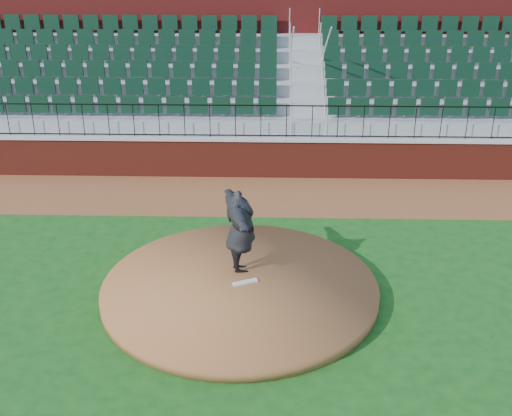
{
  "coord_description": "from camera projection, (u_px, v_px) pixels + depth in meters",
  "views": [
    {
      "loc": [
        0.37,
        -11.73,
        7.14
      ],
      "look_at": [
        0.0,
        1.5,
        1.3
      ],
      "focal_mm": 43.91,
      "sensor_mm": 36.0,
      "label": 1
    }
  ],
  "objects": [
    {
      "name": "pitcher",
      "position": [
        240.0,
        231.0,
        13.56
      ],
      "size": [
        1.15,
        2.44,
        1.92
      ],
      "primitive_type": "imported",
      "rotation": [
        0.0,
        0.0,
        1.8
      ],
      "color": "black",
      "rests_on": "pitchers_mound"
    },
    {
      "name": "seating_stands",
      "position": [
        263.0,
        86.0,
        21.59
      ],
      "size": [
        34.0,
        5.1,
        4.6
      ],
      "primitive_type": null,
      "color": "gray",
      "rests_on": "ground"
    },
    {
      "name": "concourse_wall",
      "position": [
        264.0,
        58.0,
        23.97
      ],
      "size": [
        34.0,
        0.5,
        5.5
      ],
      "primitive_type": "cube",
      "color": "maroon",
      "rests_on": "ground"
    },
    {
      "name": "pitchers_mound",
      "position": [
        240.0,
        288.0,
        13.45
      ],
      "size": [
        5.91,
        5.91,
        0.25
      ],
      "primitive_type": "cylinder",
      "color": "brown",
      "rests_on": "ground"
    },
    {
      "name": "pitching_rubber",
      "position": [
        245.0,
        282.0,
        13.41
      ],
      "size": [
        0.56,
        0.35,
        0.04
      ],
      "primitive_type": "cube",
      "rotation": [
        0.0,
        0.0,
        0.42
      ],
      "color": "silver",
      "rests_on": "pitchers_mound"
    },
    {
      "name": "wall_cap",
      "position": [
        261.0,
        138.0,
        19.52
      ],
      "size": [
        34.0,
        0.45,
        0.1
      ],
      "primitive_type": "cube",
      "color": "#B7B7B7",
      "rests_on": "field_wall"
    },
    {
      "name": "warning_track",
      "position": [
        260.0,
        195.0,
        18.56
      ],
      "size": [
        34.0,
        3.2,
        0.01
      ],
      "primitive_type": "cube",
      "color": "brown",
      "rests_on": "ground"
    },
    {
      "name": "ground",
      "position": [
        254.0,
        290.0,
        13.62
      ],
      "size": [
        90.0,
        90.0,
        0.0
      ],
      "primitive_type": "plane",
      "color": "#154B15",
      "rests_on": "ground"
    },
    {
      "name": "wall_railing",
      "position": [
        261.0,
        121.0,
        19.3
      ],
      "size": [
        34.0,
        0.05,
        1.0
      ],
      "primitive_type": null,
      "color": "black",
      "rests_on": "wall_cap"
    },
    {
      "name": "field_wall",
      "position": [
        261.0,
        158.0,
        19.78
      ],
      "size": [
        34.0,
        0.35,
        1.2
      ],
      "primitive_type": "cube",
      "color": "maroon",
      "rests_on": "ground"
    }
  ]
}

